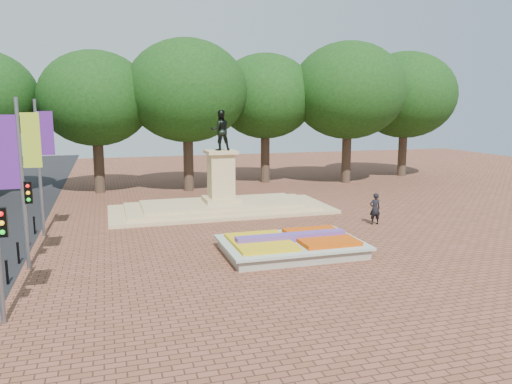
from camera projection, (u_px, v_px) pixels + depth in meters
The scene contains 7 objects.
ground at pixel (258, 243), 24.48m from camera, with size 90.00×90.00×0.00m, color brown.
flower_bed at pixel (292, 245), 22.82m from camera, with size 6.30×4.30×0.91m.
monument at pixel (221, 197), 31.88m from camera, with size 14.00×6.00×6.40m.
tree_row_back at pixel (221, 106), 41.00m from camera, with size 44.80×8.80×10.43m.
banner_poles at pixel (24, 177), 19.73m from camera, with size 0.88×11.17×7.00m.
bollard_row at pixel (13, 261), 19.94m from camera, with size 0.12×13.12×0.98m.
pedestrian at pixel (375, 209), 28.26m from camera, with size 0.66×0.43×1.81m, color black.
Camera 1 is at (-6.90, -22.67, 6.64)m, focal length 35.00 mm.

